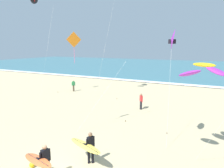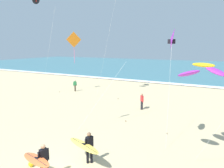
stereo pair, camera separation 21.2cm
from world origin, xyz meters
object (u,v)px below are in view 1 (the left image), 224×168
kite_arc_golden_mid (204,70)px  surfer_lead (42,160)px  surfer_trailing (88,146)px  kite_delta_violet_far (172,39)px  beach_ball (32,165)px  kite_delta_charcoal_high (34,0)px  bystander_red_top (141,101)px  kite_diamond_amber_distant (76,45)px  bystander_green_top (73,85)px

kite_arc_golden_mid → surfer_lead: bearing=-141.2°
surfer_trailing → kite_delta_violet_far: kite_delta_violet_far is taller
kite_arc_golden_mid → kite_delta_violet_far: 2.30m
surfer_lead → kite_delta_violet_far: 8.78m
surfer_lead → beach_ball: bearing=158.0°
kite_arc_golden_mid → kite_delta_charcoal_high: kite_delta_charcoal_high is taller
kite_delta_violet_far → bystander_red_top: 9.54m
kite_diamond_amber_distant → bystander_red_top: (2.22, 7.04, -5.33)m
surfer_lead → kite_diamond_amber_distant: bearing=108.2°
surfer_lead → bystander_red_top: surfer_lead is taller
surfer_trailing → kite_diamond_amber_distant: kite_diamond_amber_distant is taller
surfer_trailing → beach_ball: (-2.40, -1.49, -0.91)m
surfer_lead → kite_arc_golden_mid: kite_arc_golden_mid is taller
surfer_lead → kite_delta_charcoal_high: kite_delta_charcoal_high is taller
surfer_lead → kite_diamond_amber_distant: (-1.66, 5.04, 5.10)m
surfer_trailing → bystander_red_top: surfer_trailing is taller
surfer_trailing → bystander_green_top: (-11.34, 13.54, -0.24)m
kite_delta_charcoal_high → beach_ball: kite_delta_charcoal_high is taller
surfer_trailing → kite_delta_charcoal_high: (-13.16, 9.35, 10.11)m
bystander_red_top → kite_arc_golden_mid: bearing=-52.5°
surfer_lead → surfer_trailing: same height
bystander_green_top → beach_ball: (8.94, -15.03, -0.67)m
kite_diamond_amber_distant → bystander_green_top: kite_diamond_amber_distant is taller
kite_delta_charcoal_high → beach_ball: 18.83m
beach_ball → kite_arc_golden_mid: bearing=30.7°
beach_ball → bystander_green_top: bearing=120.7°
kite_delta_violet_far → bystander_red_top: (-3.85, 6.70, -5.58)m
surfer_trailing → kite_delta_charcoal_high: 19.05m
kite_delta_violet_far → kite_diamond_amber_distant: (-6.07, -0.34, -0.25)m
surfer_lead → bystander_green_top: size_ratio=1.28×
kite_delta_violet_far → kite_delta_charcoal_high: 18.14m
bystander_green_top → bystander_red_top: (10.79, -3.47, 0.00)m
kite_delta_violet_far → beach_ball: bearing=-139.5°
surfer_trailing → beach_ball: surfer_trailing is taller
kite_arc_golden_mid → bystander_red_top: kite_arc_golden_mid is taller
kite_delta_violet_far → beach_ball: (-5.70, -4.86, -6.26)m
bystander_red_top → kite_diamond_amber_distant: bearing=-107.5°
surfer_lead → bystander_red_top: (0.56, 12.08, -0.23)m
kite_arc_golden_mid → kite_delta_charcoal_high: 20.24m
kite_delta_charcoal_high → bystander_green_top: bearing=66.5°
surfer_trailing → kite_diamond_amber_distant: size_ratio=0.33×
kite_diamond_amber_distant → beach_ball: kite_diamond_amber_distant is taller
kite_arc_golden_mid → kite_delta_violet_far: size_ratio=0.75×
beach_ball → surfer_trailing: bearing=31.9°
kite_delta_charcoal_high → beach_ball: (10.76, -10.85, -11.02)m
bystander_green_top → surfer_lead: bearing=-56.7°
beach_ball → bystander_red_top: bearing=80.9°
kite_delta_violet_far → kite_diamond_amber_distant: 6.08m
surfer_trailing → kite_delta_violet_far: 7.13m
kite_diamond_amber_distant → bystander_red_top: kite_diamond_amber_distant is taller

